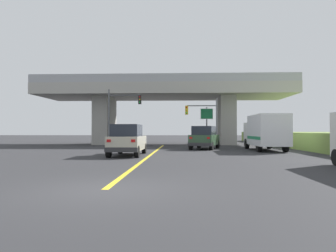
% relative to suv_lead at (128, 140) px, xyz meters
% --- Properties ---
extents(ground, '(160.00, 160.00, 0.00)m').
position_rel_suv_lead_xyz_m(ground, '(1.45, 17.82, -1.02)').
color(ground, '#2B2B2D').
extents(overpass_bridge, '(29.54, 8.73, 7.82)m').
position_rel_suv_lead_xyz_m(overpass_bridge, '(1.45, 17.82, 4.48)').
color(overpass_bridge, '#A8A59E').
rests_on(overpass_bridge, ground).
extents(lane_divider_stripe, '(0.20, 26.91, 0.01)m').
position_rel_suv_lead_xyz_m(lane_divider_stripe, '(1.45, 1.38, -1.01)').
color(lane_divider_stripe, yellow).
rests_on(lane_divider_stripe, ground).
extents(suv_lead, '(1.97, 4.78, 2.02)m').
position_rel_suv_lead_xyz_m(suv_lead, '(0.00, 0.00, 0.00)').
color(suv_lead, '#B7B29E').
rests_on(suv_lead, ground).
extents(suv_crossing, '(3.06, 4.74, 2.02)m').
position_rel_suv_lead_xyz_m(suv_crossing, '(5.53, 7.62, -0.00)').
color(suv_crossing, '#2D4C33').
rests_on(suv_crossing, ground).
extents(box_truck, '(2.33, 6.74, 2.89)m').
position_rel_suv_lead_xyz_m(box_truck, '(10.40, 5.87, 0.52)').
color(box_truck, silver).
rests_on(box_truck, ground).
extents(traffic_signal_nearside, '(3.48, 0.36, 5.16)m').
position_rel_suv_lead_xyz_m(traffic_signal_nearside, '(6.05, 13.79, 2.21)').
color(traffic_signal_nearside, slate).
rests_on(traffic_signal_nearside, ground).
extents(traffic_signal_farside, '(3.61, 0.36, 6.10)m').
position_rel_suv_lead_xyz_m(traffic_signal_farside, '(-3.21, 13.49, 2.90)').
color(traffic_signal_farside, '#56595E').
rests_on(traffic_signal_farside, ground).
extents(highway_sign, '(1.40, 0.17, 4.31)m').
position_rel_suv_lead_xyz_m(highway_sign, '(6.35, 15.73, 2.10)').
color(highway_sign, '#56595E').
rests_on(highway_sign, ground).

